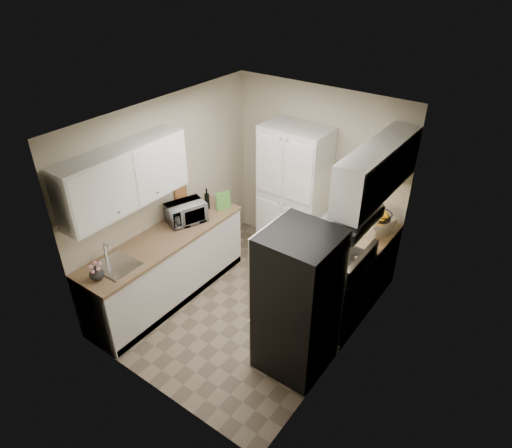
# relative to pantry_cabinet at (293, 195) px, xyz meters

# --- Properties ---
(ground) EXTENTS (3.20, 3.20, 0.00)m
(ground) POSITION_rel_pantry_cabinet_xyz_m (0.20, -1.32, -1.00)
(ground) COLOR #7A6B56
(ground) RESTS_ON ground
(room_shell) EXTENTS (2.64, 3.24, 2.52)m
(room_shell) POSITION_rel_pantry_cabinet_xyz_m (0.18, -1.32, 0.63)
(room_shell) COLOR #B8B094
(room_shell) RESTS_ON ground
(pantry_cabinet) EXTENTS (0.90, 0.55, 2.00)m
(pantry_cabinet) POSITION_rel_pantry_cabinet_xyz_m (0.00, 0.00, 0.00)
(pantry_cabinet) COLOR silver
(pantry_cabinet) RESTS_ON ground
(base_cabinet_left) EXTENTS (0.60, 2.30, 0.88)m
(base_cabinet_left) POSITION_rel_pantry_cabinet_xyz_m (-0.79, -1.75, -0.56)
(base_cabinet_left) COLOR silver
(base_cabinet_left) RESTS_ON ground
(countertop_left) EXTENTS (0.63, 2.33, 0.04)m
(countertop_left) POSITION_rel_pantry_cabinet_xyz_m (-0.79, -1.75, -0.10)
(countertop_left) COLOR #846647
(countertop_left) RESTS_ON base_cabinet_left
(base_cabinet_right) EXTENTS (0.60, 0.80, 0.88)m
(base_cabinet_right) POSITION_rel_pantry_cabinet_xyz_m (1.19, -0.12, -0.56)
(base_cabinet_right) COLOR silver
(base_cabinet_right) RESTS_ON ground
(countertop_right) EXTENTS (0.63, 0.83, 0.04)m
(countertop_right) POSITION_rel_pantry_cabinet_xyz_m (1.19, -0.12, -0.10)
(countertop_right) COLOR #846647
(countertop_right) RESTS_ON base_cabinet_right
(electric_range) EXTENTS (0.71, 0.78, 1.13)m
(electric_range) POSITION_rel_pantry_cabinet_xyz_m (1.17, -0.93, -0.52)
(electric_range) COLOR #B7B7BC
(electric_range) RESTS_ON ground
(refrigerator) EXTENTS (0.70, 0.72, 1.70)m
(refrigerator) POSITION_rel_pantry_cabinet_xyz_m (1.14, -1.73, -0.15)
(refrigerator) COLOR #B7B7BC
(refrigerator) RESTS_ON ground
(microwave) EXTENTS (0.48, 0.57, 0.27)m
(microwave) POSITION_rel_pantry_cabinet_xyz_m (-0.82, -1.30, 0.05)
(microwave) COLOR silver
(microwave) RESTS_ON countertop_left
(wine_bottle) EXTENTS (0.07, 0.07, 0.27)m
(wine_bottle) POSITION_rel_pantry_cabinet_xyz_m (-0.83, -0.88, 0.06)
(wine_bottle) COLOR black
(wine_bottle) RESTS_ON countertop_left
(flower_vase) EXTENTS (0.19, 0.19, 0.17)m
(flower_vase) POSITION_rel_pantry_cabinet_xyz_m (-0.78, -2.74, 0.00)
(flower_vase) COLOR white
(flower_vase) RESTS_ON countertop_left
(cutting_board) EXTENTS (0.10, 0.19, 0.26)m
(cutting_board) POSITION_rel_pantry_cabinet_xyz_m (-0.64, -0.77, 0.05)
(cutting_board) COLOR #529B3B
(cutting_board) RESTS_ON countertop_left
(toaster_oven) EXTENTS (0.41, 0.46, 0.22)m
(toaster_oven) POSITION_rel_pantry_cabinet_xyz_m (1.29, -0.13, 0.03)
(toaster_oven) COLOR silver
(toaster_oven) RESTS_ON countertop_right
(fruit_basket) EXTENTS (0.28, 0.28, 0.11)m
(fruit_basket) POSITION_rel_pantry_cabinet_xyz_m (1.31, -0.10, 0.20)
(fruit_basket) COLOR #FF9E0B
(fruit_basket) RESTS_ON toaster_oven
(kitchen_mat) EXTENTS (0.68, 0.84, 0.01)m
(kitchen_mat) POSITION_rel_pantry_cabinet_xyz_m (0.35, -0.78, -0.99)
(kitchen_mat) COLOR tan
(kitchen_mat) RESTS_ON ground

